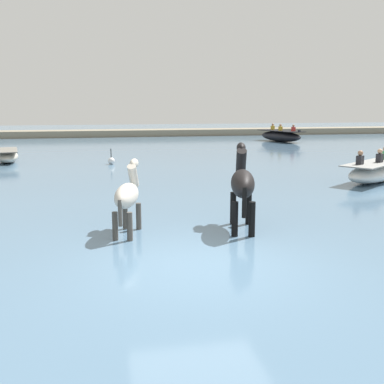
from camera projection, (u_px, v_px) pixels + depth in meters
ground_plane at (202, 278)px, 8.08m from camera, size 120.00×120.00×0.00m
water_surface at (145, 180)px, 17.69m from camera, size 90.00×90.00×0.26m
horse_lead_black at (242, 185)px, 10.08m from camera, size 0.85×1.94×2.10m
horse_trailing_pinto at (128, 197)px, 9.74m from camera, size 0.77×1.64×1.78m
boat_far_offshore at (376, 172)px, 16.44m from camera, size 3.75×3.14×1.17m
boat_mid_channel at (7, 156)px, 21.93m from camera, size 1.49×2.99×0.59m
boat_mid_outer at (281, 136)px, 33.81m from camera, size 2.60×4.20×1.28m
channel_buoy at (111, 161)px, 21.17m from camera, size 0.31×0.31×0.71m
far_shoreline at (119, 135)px, 39.29m from camera, size 80.00×2.40×0.80m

